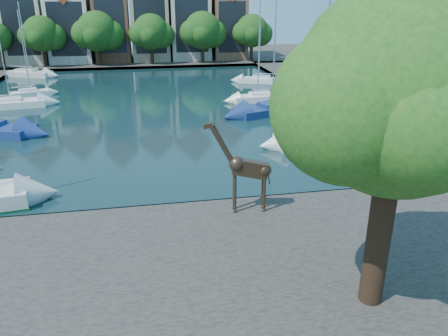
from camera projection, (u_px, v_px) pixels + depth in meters
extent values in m
plane|color=#38332B|center=(149.00, 213.00, 22.52)|extent=(160.00, 160.00, 0.00)
cube|color=black|center=(142.00, 106.00, 44.44)|extent=(38.00, 50.00, 0.08)
cube|color=#46433C|center=(153.00, 294.00, 16.03)|extent=(50.00, 14.00, 0.50)
cube|color=#46433C|center=(140.00, 61.00, 73.61)|extent=(60.00, 16.00, 0.50)
cube|color=#46433C|center=(369.00, 94.00, 48.66)|extent=(14.00, 52.00, 0.50)
cylinder|color=#332114|center=(380.00, 231.00, 14.39)|extent=(0.80, 0.80, 5.50)
sphere|color=#184D16|center=(401.00, 90.00, 12.67)|extent=(6.40, 6.40, 6.40)
sphere|color=#184D16|center=(349.00, 106.00, 12.12)|extent=(4.48, 4.48, 4.48)
cube|color=beige|center=(27.00, 21.00, 68.29)|extent=(5.88, 9.00, 12.50)
cube|color=black|center=(20.00, 23.00, 64.20)|extent=(4.80, 0.05, 9.38)
cube|color=silver|center=(71.00, 27.00, 69.78)|extent=(6.37, 9.00, 10.50)
cube|color=black|center=(67.00, 29.00, 65.69)|extent=(5.20, 0.05, 7.88)
cube|color=brown|center=(112.00, 19.00, 70.44)|extent=(5.39, 9.00, 13.00)
cube|color=black|center=(110.00, 20.00, 66.34)|extent=(4.40, 0.05, 9.75)
cube|color=tan|center=(149.00, 23.00, 71.75)|extent=(5.88, 9.00, 11.50)
cube|color=black|center=(150.00, 25.00, 67.65)|extent=(4.80, 0.05, 8.62)
cube|color=beige|center=(189.00, 21.00, 72.77)|extent=(6.37, 9.00, 12.00)
cube|color=black|center=(192.00, 23.00, 68.68)|extent=(5.20, 0.05, 9.00)
cube|color=brown|center=(227.00, 26.00, 74.17)|extent=(5.39, 9.00, 10.50)
cube|color=black|center=(232.00, 27.00, 70.07)|extent=(4.40, 0.05, 7.88)
cylinder|color=#332114|center=(44.00, 56.00, 65.49)|extent=(0.50, 0.50, 3.20)
sphere|color=#193710|center=(41.00, 34.00, 64.33)|extent=(5.20, 5.20, 5.20)
sphere|color=#193710|center=(53.00, 37.00, 65.06)|extent=(3.90, 3.90, 3.90)
sphere|color=#193710|center=(31.00, 36.00, 63.82)|extent=(3.64, 3.64, 3.64)
cylinder|color=#332114|center=(99.00, 54.00, 66.87)|extent=(0.50, 0.50, 3.20)
sphere|color=#193710|center=(97.00, 31.00, 65.62)|extent=(6.00, 6.00, 6.00)
sphere|color=#193710|center=(110.00, 35.00, 66.42)|extent=(4.50, 4.50, 4.50)
sphere|color=#193710|center=(86.00, 34.00, 65.08)|extent=(4.20, 4.20, 4.20)
cylinder|color=#332114|center=(152.00, 53.00, 68.25)|extent=(0.50, 0.50, 3.20)
sphere|color=#193710|center=(151.00, 32.00, 67.06)|extent=(5.40, 5.40, 5.40)
sphere|color=#193710|center=(161.00, 35.00, 67.81)|extent=(4.05, 4.05, 4.05)
sphere|color=#193710|center=(141.00, 34.00, 66.54)|extent=(3.78, 3.78, 3.78)
cylinder|color=#332114|center=(203.00, 52.00, 69.62)|extent=(0.50, 0.50, 3.20)
sphere|color=#193710|center=(202.00, 30.00, 68.39)|extent=(5.80, 5.80, 5.80)
sphere|color=#193710|center=(213.00, 34.00, 69.18)|extent=(4.35, 4.35, 4.35)
sphere|color=#193710|center=(193.00, 32.00, 67.86)|extent=(4.06, 4.06, 4.06)
cylinder|color=#332114|center=(251.00, 51.00, 71.00)|extent=(0.50, 0.50, 3.20)
sphere|color=#193710|center=(252.00, 31.00, 69.84)|extent=(5.20, 5.20, 5.20)
sphere|color=#193710|center=(261.00, 34.00, 70.57)|extent=(3.90, 3.90, 3.90)
sphere|color=#193710|center=(244.00, 33.00, 69.32)|extent=(3.64, 3.64, 3.64)
cylinder|color=#3C2B1E|center=(235.00, 195.00, 21.22)|extent=(0.14, 0.14, 1.90)
cylinder|color=#3C2B1E|center=(234.00, 191.00, 21.59)|extent=(0.14, 0.14, 1.90)
cylinder|color=#3C2B1E|center=(264.00, 194.00, 21.35)|extent=(0.14, 0.14, 1.90)
cylinder|color=#3C2B1E|center=(263.00, 190.00, 21.71)|extent=(0.14, 0.14, 1.90)
cube|color=#3C2B1E|center=(251.00, 169.00, 21.01)|extent=(1.88, 0.67, 1.11)
cylinder|color=#3C2B1E|center=(223.00, 145.00, 20.44)|extent=(1.23, 0.38, 1.96)
cube|color=#3C2B1E|center=(209.00, 126.00, 20.03)|extent=(0.54, 0.21, 0.30)
cube|color=white|center=(11.00, 103.00, 43.35)|extent=(6.68, 3.20, 0.89)
cube|color=white|center=(10.00, 100.00, 43.24)|extent=(3.01, 1.98, 0.49)
cylinder|color=#B2B2B7|center=(2.00, 54.00, 41.59)|extent=(0.12, 0.12, 9.08)
cube|color=white|center=(31.00, 93.00, 48.07)|extent=(4.38, 2.78, 0.81)
cube|color=white|center=(31.00, 91.00, 47.97)|extent=(2.05, 1.57, 0.45)
cylinder|color=#B2B2B7|center=(24.00, 52.00, 46.44)|extent=(0.11, 0.11, 8.41)
cube|color=silver|center=(29.00, 73.00, 59.94)|extent=(6.31, 4.08, 0.97)
cube|color=silver|center=(29.00, 71.00, 59.83)|extent=(2.96, 2.29, 0.54)
cylinder|color=#B2B2B7|center=(24.00, 37.00, 58.19)|extent=(0.13, 0.13, 8.98)
cube|color=silver|center=(318.00, 139.00, 32.42)|extent=(6.55, 2.60, 1.00)
cube|color=silver|center=(319.00, 134.00, 32.30)|extent=(2.90, 1.73, 0.55)
cylinder|color=#B2B2B7|center=(325.00, 63.00, 30.38)|extent=(0.13, 0.13, 10.55)
cube|color=navy|center=(272.00, 108.00, 41.31)|extent=(7.92, 4.95, 0.92)
cube|color=navy|center=(272.00, 105.00, 41.19)|extent=(3.69, 2.81, 0.51)
cylinder|color=#B2B2B7|center=(275.00, 49.00, 39.31)|extent=(0.12, 0.12, 10.33)
cube|color=white|center=(258.00, 97.00, 45.94)|extent=(5.26, 2.17, 0.85)
cube|color=white|center=(258.00, 95.00, 45.84)|extent=(2.34, 1.42, 0.47)
cylinder|color=#B2B2B7|center=(259.00, 48.00, 44.08)|extent=(0.11, 0.11, 9.67)
cube|color=silver|center=(259.00, 80.00, 55.80)|extent=(5.43, 3.53, 0.81)
cube|color=silver|center=(259.00, 77.00, 55.70)|extent=(2.55, 1.98, 0.45)
cylinder|color=#B2B2B7|center=(260.00, 52.00, 54.55)|extent=(0.11, 0.11, 6.34)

